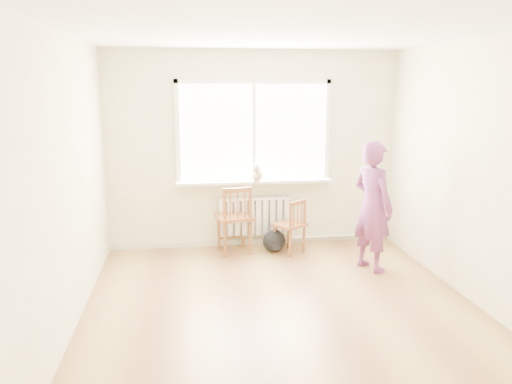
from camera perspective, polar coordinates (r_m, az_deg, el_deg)
name	(u,v)px	position (r m, az deg, el deg)	size (l,w,h in m)	color
floor	(284,313)	(5.13, 3.26, -13.59)	(4.50, 4.50, 0.00)	#AA8446
ceiling	(288,30)	(4.65, 3.67, 17.95)	(4.50, 4.50, 0.00)	white
back_wall	(254,150)	(6.90, -0.29, 4.80)	(4.00, 0.01, 2.70)	#F0E8C0
window	(254,128)	(6.85, -0.26, 7.37)	(2.12, 0.05, 1.42)	white
windowsill	(255,182)	(6.86, -0.16, 1.21)	(2.15, 0.22, 0.04)	white
radiator	(254,216)	(6.99, -0.18, -2.72)	(1.00, 0.12, 0.55)	white
heating_pipe	(339,236)	(7.39, 9.48, -4.97)	(0.04, 0.04, 1.40)	silver
baseboard	(254,241)	(7.17, -0.26, -5.65)	(4.00, 0.03, 0.08)	beige
chair_left	(235,220)	(6.68, -2.39, -3.17)	(0.53, 0.51, 0.93)	brown
chair_right	(292,226)	(6.70, 4.11, -3.95)	(0.51, 0.50, 0.75)	brown
person	(373,206)	(6.18, 13.19, -1.61)	(0.58, 0.38, 1.59)	#D14580
cat	(257,173)	(6.76, 0.08, 2.18)	(0.23, 0.41, 0.28)	beige
backpack	(274,241)	(6.81, 2.09, -5.62)	(0.31, 0.23, 0.31)	black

